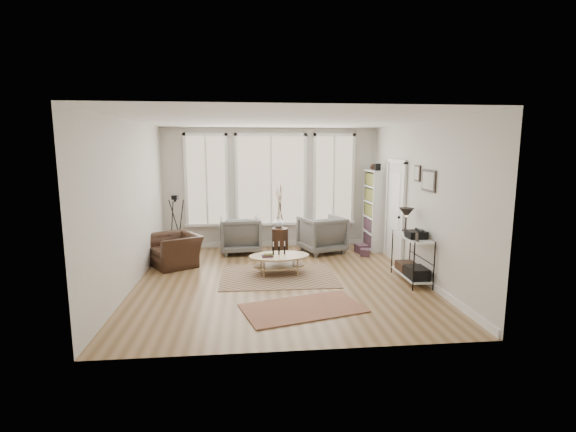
{
  "coord_description": "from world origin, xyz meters",
  "views": [
    {
      "loc": [
        -0.61,
        -7.41,
        2.41
      ],
      "look_at": [
        0.2,
        0.6,
        1.1
      ],
      "focal_mm": 26.0,
      "sensor_mm": 36.0,
      "label": 1
    }
  ],
  "objects": [
    {
      "name": "coffee_table",
      "position": [
        -0.0,
        0.38,
        0.29
      ],
      "size": [
        1.23,
        0.85,
        0.54
      ],
      "color": "tan",
      "rests_on": "ground"
    },
    {
      "name": "rug_runner",
      "position": [
        0.22,
        -1.44,
        0.01
      ],
      "size": [
        1.99,
        1.43,
        0.01
      ],
      "primitive_type": "cube",
      "rotation": [
        0.0,
        0.0,
        0.27
      ],
      "color": "maroon",
      "rests_on": "ground"
    },
    {
      "name": "room",
      "position": [
        0.02,
        0.03,
        1.43
      ],
      "size": [
        5.5,
        5.54,
        2.9
      ],
      "color": "#95734C",
      "rests_on": "ground"
    },
    {
      "name": "armchair_left",
      "position": [
        -0.77,
        2.16,
        0.42
      ],
      "size": [
        0.98,
        1.0,
        0.85
      ],
      "primitive_type": "imported",
      "rotation": [
        0.0,
        0.0,
        3.22
      ],
      "color": "slate",
      "rests_on": "ground"
    },
    {
      "name": "wall_art",
      "position": [
        2.58,
        -0.27,
        1.88
      ],
      "size": [
        0.04,
        0.88,
        0.44
      ],
      "color": "black",
      "rests_on": "ground"
    },
    {
      "name": "bay_window",
      "position": [
        0.0,
        2.71,
        1.61
      ],
      "size": [
        4.14,
        0.12,
        2.24
      ],
      "color": "tan",
      "rests_on": "ground"
    },
    {
      "name": "side_table",
      "position": [
        0.16,
        2.08,
        0.77
      ],
      "size": [
        0.38,
        0.38,
        1.6
      ],
      "color": "#341E13",
      "rests_on": "ground"
    },
    {
      "name": "book_stack_near",
      "position": [
        2.05,
        1.84,
        0.1
      ],
      "size": [
        0.29,
        0.34,
        0.2
      ],
      "primitive_type": "cube",
      "rotation": [
        0.0,
        0.0,
        0.2
      ],
      "color": "maroon",
      "rests_on": "ground"
    },
    {
      "name": "accent_chair",
      "position": [
        -2.1,
        1.19,
        0.33
      ],
      "size": [
        1.31,
        1.27,
        0.65
      ],
      "primitive_type": "imported",
      "rotation": [
        0.0,
        0.0,
        -1.01
      ],
      "color": "#341E13",
      "rests_on": "ground"
    },
    {
      "name": "tripod_camera",
      "position": [
        -2.2,
        2.07,
        0.63
      ],
      "size": [
        0.48,
        0.48,
        1.37
      ],
      "color": "black",
      "rests_on": "ground"
    },
    {
      "name": "book_stack_far",
      "position": [
        2.05,
        1.56,
        0.08
      ],
      "size": [
        0.25,
        0.29,
        0.16
      ],
      "primitive_type": "cube",
      "rotation": [
        0.0,
        0.0,
        -0.25
      ],
      "color": "maroon",
      "rests_on": "ground"
    },
    {
      "name": "vase",
      "position": [
        0.14,
        2.21,
        0.7
      ],
      "size": [
        0.29,
        0.29,
        0.25
      ],
      "primitive_type": "imported",
      "rotation": [
        0.0,
        0.0,
        -0.24
      ],
      "color": "silver",
      "rests_on": "side_table"
    },
    {
      "name": "door",
      "position": [
        2.57,
        1.15,
        1.12
      ],
      "size": [
        0.09,
        1.06,
        2.22
      ],
      "color": "silver",
      "rests_on": "ground"
    },
    {
      "name": "rug_main",
      "position": [
        -0.02,
        0.24,
        0.01
      ],
      "size": [
        2.19,
        1.66,
        0.01
      ],
      "primitive_type": "cube",
      "rotation": [
        0.0,
        0.0,
        -0.01
      ],
      "color": "brown",
      "rests_on": "ground"
    },
    {
      "name": "armchair_right",
      "position": [
        1.14,
        2.0,
        0.43
      ],
      "size": [
        1.16,
        1.18,
        0.85
      ],
      "primitive_type": "imported",
      "rotation": [
        0.0,
        0.0,
        3.46
      ],
      "color": "slate",
      "rests_on": "ground"
    },
    {
      "name": "bookcase",
      "position": [
        2.44,
        2.23,
        0.96
      ],
      "size": [
        0.31,
        0.85,
        2.06
      ],
      "color": "white",
      "rests_on": "ground"
    },
    {
      "name": "low_shelf",
      "position": [
        2.38,
        -0.3,
        0.51
      ],
      "size": [
        0.38,
        1.08,
        1.3
      ],
      "color": "white",
      "rests_on": "ground"
    }
  ]
}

